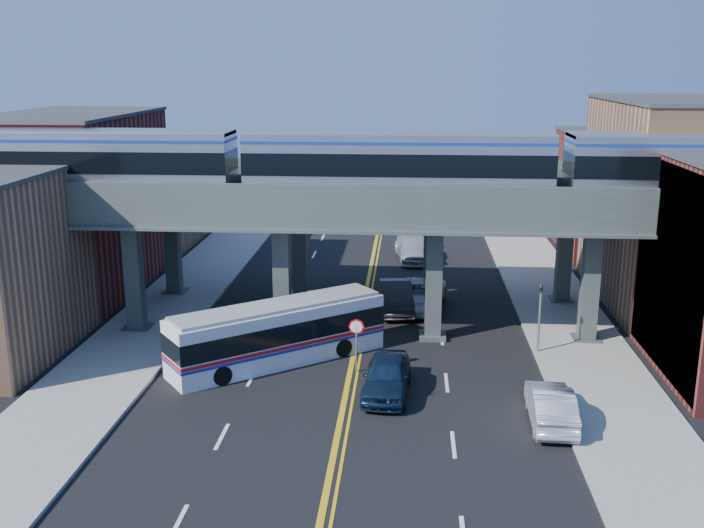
{
  "coord_description": "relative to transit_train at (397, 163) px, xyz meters",
  "views": [
    {
      "loc": [
        2.63,
        -31.51,
        14.19
      ],
      "look_at": [
        -0.13,
        5.97,
        4.5
      ],
      "focal_mm": 40.0,
      "sensor_mm": 36.0,
      "label": 1
    }
  ],
  "objects": [
    {
      "name": "elevated_viaduct_near",
      "position": [
        -2.02,
        0.0,
        -2.81
      ],
      "size": [
        52.0,
        3.6,
        7.4
      ],
      "color": "#434E4A",
      "rests_on": "ground"
    },
    {
      "name": "traffic_signal",
      "position": [
        7.18,
        -2.0,
        -6.98
      ],
      "size": [
        0.15,
        0.18,
        4.1
      ],
      "color": "slate",
      "rests_on": "ground"
    },
    {
      "name": "sidewalk_east",
      "position": [
        9.48,
        2.0,
        -9.21
      ],
      "size": [
        5.0,
        70.0,
        0.16
      ],
      "primitive_type": "cube",
      "color": "gray",
      "rests_on": "ground"
    },
    {
      "name": "ground",
      "position": [
        -2.02,
        -8.0,
        -9.29
      ],
      "size": [
        120.0,
        120.0,
        0.0
      ],
      "primitive_type": "plane",
      "color": "black",
      "rests_on": "ground"
    },
    {
      "name": "elevated_viaduct_far",
      "position": [
        -2.02,
        7.0,
        -2.81
      ],
      "size": [
        52.0,
        3.6,
        7.4
      ],
      "color": "#434E4A",
      "rests_on": "ground"
    },
    {
      "name": "building_west_b",
      "position": [
        -20.52,
        8.0,
        -3.79
      ],
      "size": [
        8.0,
        14.0,
        11.0
      ],
      "primitive_type": "cube",
      "color": "maroon",
      "rests_on": "ground"
    },
    {
      "name": "car_lane_d",
      "position": [
        1.05,
        17.11,
        -8.4
      ],
      "size": [
        3.27,
        6.39,
        1.77
      ],
      "primitive_type": "imported",
      "rotation": [
        0.0,
        0.0,
        0.13
      ],
      "color": "#ACABB0",
      "rests_on": "ground"
    },
    {
      "name": "building_east_b",
      "position": [
        16.48,
        8.0,
        -3.29
      ],
      "size": [
        8.0,
        14.0,
        12.0
      ],
      "primitive_type": "cube",
      "color": "#9E7051",
      "rests_on": "ground"
    },
    {
      "name": "transit_bus",
      "position": [
        -5.6,
        -4.01,
        -7.85
      ],
      "size": [
        10.1,
        8.53,
        2.8
      ],
      "rotation": [
        0.0,
        0.0,
        0.65
      ],
      "color": "white",
      "rests_on": "ground"
    },
    {
      "name": "car_parked_curb",
      "position": [
        6.48,
        -9.83,
        -8.51
      ],
      "size": [
        1.82,
        4.79,
        1.56
      ],
      "primitive_type": "imported",
      "rotation": [
        0.0,
        0.0,
        3.11
      ],
      "color": "#B2B2B7",
      "rests_on": "ground"
    },
    {
      "name": "building_west_c",
      "position": [
        -20.52,
        21.0,
        -5.29
      ],
      "size": [
        8.0,
        10.0,
        8.0
      ],
      "primitive_type": "cube",
      "color": "#9E7051",
      "rests_on": "ground"
    },
    {
      "name": "car_lane_a",
      "position": [
        -0.22,
        -7.44,
        -8.45
      ],
      "size": [
        2.26,
        5.03,
        1.68
      ],
      "primitive_type": "imported",
      "rotation": [
        0.0,
        0.0,
        -0.06
      ],
      "color": "#0E1D35",
      "rests_on": "ground"
    },
    {
      "name": "sidewalk_west",
      "position": [
        -13.52,
        2.0,
        -9.21
      ],
      "size": [
        5.0,
        70.0,
        0.16
      ],
      "primitive_type": "cube",
      "color": "gray",
      "rests_on": "ground"
    },
    {
      "name": "transit_train",
      "position": [
        0.0,
        0.0,
        0.0
      ],
      "size": [
        47.68,
        2.99,
        3.48
      ],
      "color": "black",
      "rests_on": "elevated_viaduct_near"
    },
    {
      "name": "stop_sign",
      "position": [
        -1.72,
        -5.0,
        -7.53
      ],
      "size": [
        0.76,
        0.09,
        2.63
      ],
      "color": "slate",
      "rests_on": "ground"
    },
    {
      "name": "building_east_c",
      "position": [
        16.48,
        21.0,
        -4.79
      ],
      "size": [
        8.0,
        10.0,
        9.0
      ],
      "primitive_type": "cube",
      "color": "maroon",
      "rests_on": "ground"
    },
    {
      "name": "car_lane_c",
      "position": [
        1.43,
        5.27,
        -8.49
      ],
      "size": [
        3.31,
        6.02,
        1.6
      ],
      "primitive_type": "imported",
      "rotation": [
        0.0,
        0.0,
        -0.12
      ],
      "color": "silver",
      "rests_on": "ground"
    },
    {
      "name": "mural_panel",
      "position": [
        12.53,
        -4.0,
        -4.54
      ],
      "size": [
        0.1,
        9.5,
        9.5
      ],
      "primitive_type": "cube",
      "color": "teal",
      "rests_on": "ground"
    },
    {
      "name": "car_lane_b",
      "position": [
        -0.06,
        4.52,
        -8.42
      ],
      "size": [
        2.31,
        5.38,
        1.72
      ],
      "primitive_type": "imported",
      "rotation": [
        0.0,
        0.0,
        0.09
      ],
      "color": "#2B2B2D",
      "rests_on": "ground"
    }
  ]
}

